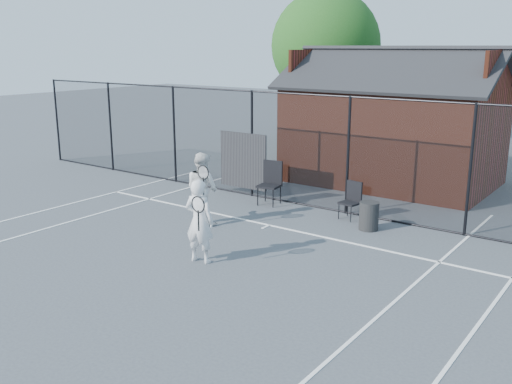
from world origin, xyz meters
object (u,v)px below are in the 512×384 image
Objects in this scene: clubhouse at (393,131)px; chair_left at (269,184)px; player_front at (199,221)px; chair_right at (350,201)px; waste_bin at (369,216)px; player_back at (202,188)px.

clubhouse is 4.85m from chair_left.
player_front is 4.50m from chair_right.
clubhouse is at bearing 88.23° from player_front.
player_front reaches higher than waste_bin.
chair_right is at bearing -79.70° from clubhouse.
player_back is 2.61× the size of waste_bin.
clubhouse is 5.30m from waste_bin.
clubhouse is 8.79m from player_front.
player_front is at bearing -91.77° from clubhouse.
player_front is 2.53× the size of waste_bin.
clubhouse reaches higher than player_back.
player_front is 1.84× the size of chair_right.
chair_left is (-1.58, -4.47, -1.03)m from clubhouse.
player_front is 4.30m from waste_bin.
waste_bin is at bearing 28.70° from player_back.
chair_left is 3.17m from waste_bin.
player_back reaches higher than chair_left.
player_back is (-1.91, -6.80, -0.73)m from clubhouse.
chair_right is (2.71, 2.39, -0.41)m from player_back.
chair_right is (1.07, 4.35, -0.39)m from player_front.
player_back is (-1.64, 1.96, 0.03)m from player_front.
waste_bin is at bearing 64.67° from player_front.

